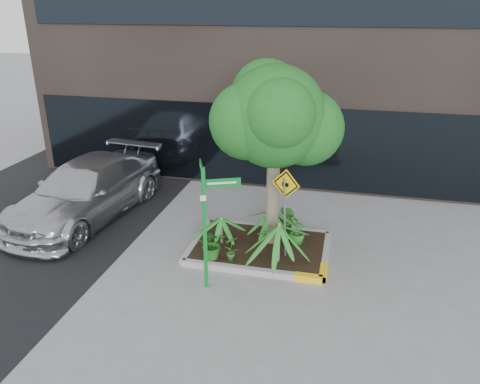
% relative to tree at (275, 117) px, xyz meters
% --- Properties ---
extents(ground, '(80.00, 80.00, 0.00)m').
position_rel_tree_xyz_m(ground, '(-0.44, -0.59, -3.27)').
color(ground, gray).
rests_on(ground, ground).
extents(asphalt_road, '(7.00, 80.00, 0.01)m').
position_rel_tree_xyz_m(asphalt_road, '(-6.94, -0.59, -3.27)').
color(asphalt_road, black).
rests_on(asphalt_road, ground).
extents(planter, '(3.35, 2.36, 0.15)m').
position_rel_tree_xyz_m(planter, '(-0.21, -0.32, -3.17)').
color(planter, '#9E9E99').
rests_on(planter, ground).
extents(tree, '(2.99, 2.65, 4.48)m').
position_rel_tree_xyz_m(tree, '(0.00, 0.00, 0.00)').
color(tree, gray).
rests_on(tree, ground).
extents(palm_front, '(1.08, 1.08, 1.20)m').
position_rel_tree_xyz_m(palm_front, '(0.31, -0.93, -2.22)').
color(palm_front, gray).
rests_on(palm_front, ground).
extents(palm_left, '(0.79, 0.79, 0.88)m').
position_rel_tree_xyz_m(palm_left, '(-1.18, -0.38, -2.47)').
color(palm_left, gray).
rests_on(palm_left, ground).
extents(palm_back, '(0.87, 0.87, 0.97)m').
position_rel_tree_xyz_m(palm_back, '(-0.02, 0.17, -2.40)').
color(palm_back, gray).
rests_on(palm_back, ground).
extents(parked_car, '(2.85, 5.64, 1.57)m').
position_rel_tree_xyz_m(parked_car, '(-5.32, 0.53, -2.49)').
color(parked_car, '#B7B7BC').
rests_on(parked_car, ground).
extents(shrub_a, '(0.84, 0.84, 0.71)m').
position_rel_tree_xyz_m(shrub_a, '(-1.18, -1.14, -2.77)').
color(shrub_a, '#21601B').
rests_on(shrub_a, planter).
extents(shrub_b, '(0.45, 0.45, 0.69)m').
position_rel_tree_xyz_m(shrub_b, '(0.62, -0.02, -2.78)').
color(shrub_b, '#296E21').
rests_on(shrub_b, planter).
extents(shrub_c, '(0.46, 0.46, 0.62)m').
position_rel_tree_xyz_m(shrub_c, '(-0.74, -1.14, -2.81)').
color(shrub_c, '#28601D').
rests_on(shrub_c, planter).
extents(shrub_d, '(0.63, 0.63, 0.82)m').
position_rel_tree_xyz_m(shrub_d, '(0.31, 0.44, -2.71)').
color(shrub_d, '#245B1A').
rests_on(shrub_d, planter).
extents(street_sign_post, '(0.98, 0.76, 2.69)m').
position_rel_tree_xyz_m(street_sign_post, '(-1.01, -2.03, -1.61)').
color(street_sign_post, '#0B7D27').
rests_on(street_sign_post, ground).
extents(cattle_sign, '(0.64, 0.27, 2.18)m').
position_rel_tree_xyz_m(cattle_sign, '(0.41, -0.79, -1.65)').
color(cattle_sign, slate).
rests_on(cattle_sign, ground).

